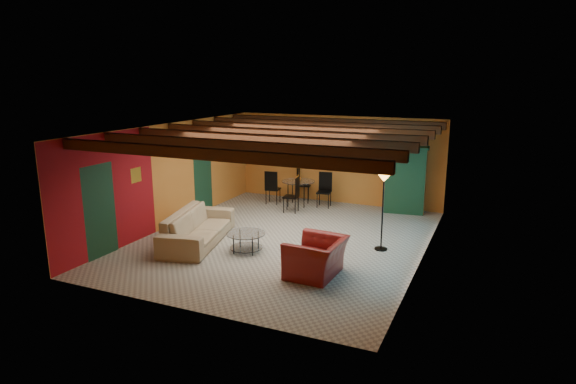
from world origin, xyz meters
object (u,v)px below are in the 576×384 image
at_px(coffee_table, 246,242).
at_px(potted_plant, 409,140).
at_px(armoire, 407,181).
at_px(dining_table, 298,188).
at_px(sofa, 198,227).
at_px(floor_lamp, 383,211).
at_px(vase, 298,168).
at_px(armchair, 316,257).

distance_m(coffee_table, potted_plant, 5.80).
bearing_deg(armoire, dining_table, -176.71).
relative_size(sofa, floor_lamp, 1.46).
height_order(coffee_table, vase, vase).
relative_size(dining_table, potted_plant, 4.56).
bearing_deg(sofa, vase, -25.11).
height_order(potted_plant, vase, potted_plant).
xyz_separation_m(armoire, floor_lamp, (0.10, -3.43, -0.03)).
bearing_deg(floor_lamp, coffee_table, -153.73).
distance_m(dining_table, floor_lamp, 4.37).
xyz_separation_m(armoire, potted_plant, (0.00, 0.00, 1.16)).
bearing_deg(coffee_table, armchair, -18.12).
bearing_deg(vase, potted_plant, 9.88).
relative_size(dining_table, floor_lamp, 1.12).
distance_m(armchair, potted_plant, 5.74).
height_order(sofa, dining_table, dining_table).
bearing_deg(sofa, coffee_table, -107.27).
xyz_separation_m(sofa, armoire, (4.00, 4.71, 0.55)).
distance_m(armchair, floor_lamp, 2.23).
xyz_separation_m(dining_table, potted_plant, (3.16, 0.55, 1.57)).
relative_size(sofa, dining_table, 1.30).
relative_size(armchair, vase, 6.10).
height_order(armchair, potted_plant, potted_plant).
relative_size(floor_lamp, potted_plant, 4.08).
height_order(armchair, armoire, armoire).
bearing_deg(floor_lamp, armchair, -112.86).
bearing_deg(potted_plant, coffee_table, -119.03).
bearing_deg(sofa, armoire, -54.00).
xyz_separation_m(armchair, armoire, (0.74, 5.43, 0.56)).
xyz_separation_m(sofa, vase, (0.84, 4.16, 0.77)).
bearing_deg(vase, armchair, -63.63).
relative_size(armchair, floor_lamp, 0.64).
relative_size(dining_table, armoire, 1.08).
bearing_deg(sofa, floor_lamp, -86.35).
height_order(floor_lamp, vase, floor_lamp).
bearing_deg(vase, sofa, -101.43).
relative_size(armoire, vase, 9.79).
bearing_deg(sofa, potted_plant, -54.00).
relative_size(coffee_table, potted_plant, 1.96).
xyz_separation_m(floor_lamp, potted_plant, (-0.10, 3.43, 1.19)).
bearing_deg(coffee_table, vase, 96.67).
xyz_separation_m(armchair, coffee_table, (-1.92, 0.63, -0.16)).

